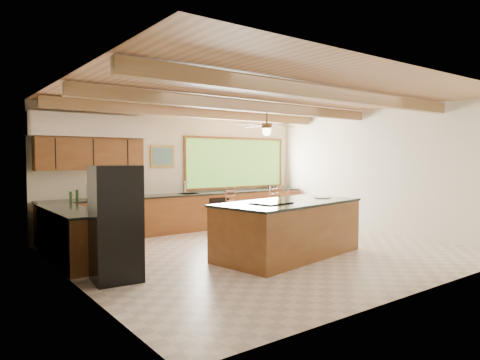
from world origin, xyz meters
TOP-DOWN VIEW (x-y plane):
  - ground at (0.00, 0.00)m, footprint 7.20×7.20m
  - room_shell at (-0.17, 0.65)m, footprint 7.27×6.54m
  - counter_run at (-0.82, 2.52)m, footprint 7.12×3.10m
  - island at (0.10, -0.61)m, footprint 3.10×1.85m
  - refrigerator at (-3.05, -0.28)m, footprint 0.73×0.71m
  - bar_stool_a at (0.82, 2.39)m, footprint 0.41×0.41m
  - bar_stool_b at (2.26, 2.39)m, footprint 0.39×0.39m
  - bar_stool_c at (1.64, 1.55)m, footprint 0.49×0.49m
  - bar_stool_d at (2.25, 1.54)m, footprint 0.46×0.46m

SIDE VIEW (x-z plane):
  - ground at x=0.00m, z-range 0.00..0.00m
  - counter_run at x=-0.82m, z-range -0.17..1.10m
  - island at x=0.10m, z-range -0.01..1.03m
  - bar_stool_d at x=2.25m, z-range 0.10..1.14m
  - bar_stool_b at x=2.26m, z-range 0.10..1.16m
  - bar_stool_a at x=0.82m, z-range 0.10..1.17m
  - bar_stool_c at x=1.64m, z-range 0.11..1.25m
  - refrigerator at x=-3.05m, z-range 0.00..1.71m
  - room_shell at x=-0.17m, z-range 0.70..3.72m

